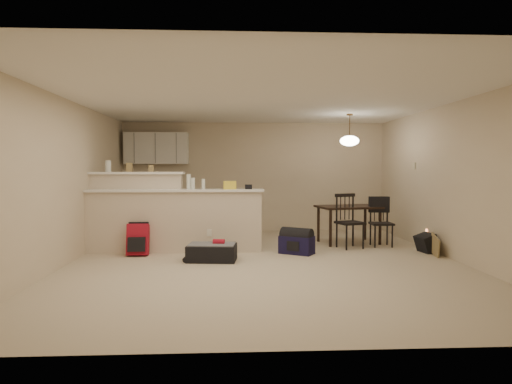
{
  "coord_description": "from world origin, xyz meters",
  "views": [
    {
      "loc": [
        -0.5,
        -7.04,
        1.46
      ],
      "look_at": [
        -0.1,
        0.7,
        1.05
      ],
      "focal_mm": 32.0,
      "sensor_mm": 36.0,
      "label": 1
    }
  ],
  "objects": [
    {
      "name": "cardboard_sheet",
      "position": [
        2.85,
        0.29,
        0.17
      ],
      "size": [
        0.08,
        0.44,
        0.33
      ],
      "primitive_type": "cube",
      "rotation": [
        0.0,
        0.0,
        1.43
      ],
      "color": "#947C4C",
      "rests_on": "ground"
    },
    {
      "name": "small_box",
      "position": [
        -1.94,
        1.12,
        1.45
      ],
      "size": [
        0.08,
        0.06,
        0.12
      ],
      "primitive_type": "cube",
      "color": "#947C4C",
      "rests_on": "breakfast_bar"
    },
    {
      "name": "pendant_lamp",
      "position": [
        1.75,
        1.65,
        1.99
      ],
      "size": [
        0.36,
        0.36,
        0.62
      ],
      "color": "brown",
      "rests_on": "room"
    },
    {
      "name": "cereal_box",
      "position": [
        -2.32,
        1.12,
        1.47
      ],
      "size": [
        0.1,
        0.07,
        0.16
      ],
      "primitive_type": "cube",
      "color": "#947C4C",
      "rests_on": "breakfast_bar"
    },
    {
      "name": "room",
      "position": [
        0.0,
        0.0,
        1.25
      ],
      "size": [
        7.0,
        7.02,
        2.5
      ],
      "color": "#C0AF93",
      "rests_on": "ground"
    },
    {
      "name": "upper_cabinets",
      "position": [
        -2.2,
        3.32,
        1.9
      ],
      "size": [
        1.4,
        0.34,
        0.7
      ],
      "primitive_type": "cube",
      "color": "white",
      "rests_on": "room"
    },
    {
      "name": "pouch",
      "position": [
        -0.22,
        0.9,
        1.13
      ],
      "size": [
        0.12,
        0.1,
        0.08
      ],
      "primitive_type": "cube",
      "color": "#947C4C",
      "rests_on": "breakfast_bar"
    },
    {
      "name": "bottle_a",
      "position": [
        -1.26,
        0.9,
        1.22
      ],
      "size": [
        0.07,
        0.07,
        0.26
      ],
      "primitive_type": "cylinder",
      "color": "silver",
      "rests_on": "breakfast_bar"
    },
    {
      "name": "bag_lump",
      "position": [
        -0.55,
        0.9,
        1.16
      ],
      "size": [
        0.22,
        0.18,
        0.14
      ],
      "primitive_type": "cube",
      "color": "#947C4C",
      "rests_on": "breakfast_bar"
    },
    {
      "name": "bottle_b",
      "position": [
        -1.0,
        0.9,
        1.18
      ],
      "size": [
        0.06,
        0.06,
        0.18
      ],
      "primitive_type": "cylinder",
      "color": "silver",
      "rests_on": "breakfast_bar"
    },
    {
      "name": "black_daypack",
      "position": [
        2.85,
        0.61,
        0.16
      ],
      "size": [
        0.3,
        0.38,
        0.31
      ],
      "primitive_type": "cube",
      "rotation": [
        0.0,
        0.0,
        1.71
      ],
      "color": "black",
      "rests_on": "ground"
    },
    {
      "name": "suitcase",
      "position": [
        -0.83,
        0.09,
        0.13
      ],
      "size": [
        0.8,
        0.56,
        0.25
      ],
      "primitive_type": "cube",
      "rotation": [
        0.0,
        0.0,
        -0.1
      ],
      "color": "black",
      "rests_on": "ground"
    },
    {
      "name": "dining_chair_near",
      "position": [
        1.63,
        1.1,
        0.49
      ],
      "size": [
        0.54,
        0.53,
        0.99
      ],
      "primitive_type": null,
      "rotation": [
        0.0,
        0.0,
        0.32
      ],
      "color": "black",
      "rests_on": "ground"
    },
    {
      "name": "navy_duffel",
      "position": [
        0.59,
        0.61,
        0.15
      ],
      "size": [
        0.63,
        0.55,
        0.3
      ],
      "primitive_type": "cube",
      "rotation": [
        0.0,
        0.0,
        -0.56
      ],
      "color": "black",
      "rests_on": "ground"
    },
    {
      "name": "breakfast_bar",
      "position": [
        -1.76,
        0.98,
        0.61
      ],
      "size": [
        3.08,
        0.58,
        1.39
      ],
      "color": "beige",
      "rests_on": "ground"
    },
    {
      "name": "dining_table",
      "position": [
        1.75,
        1.65,
        0.64
      ],
      "size": [
        1.28,
        0.97,
        0.73
      ],
      "rotation": [
        0.0,
        0.0,
        0.18
      ],
      "color": "black",
      "rests_on": "ground"
    },
    {
      "name": "kitchen_counter",
      "position": [
        -2.0,
        3.19,
        0.45
      ],
      "size": [
        1.8,
        0.6,
        0.9
      ],
      "primitive_type": "cube",
      "color": "white",
      "rests_on": "ground"
    },
    {
      "name": "dining_chair_far",
      "position": [
        2.27,
        1.27,
        0.45
      ],
      "size": [
        0.4,
        0.38,
        0.9
      ],
      "primitive_type": null,
      "rotation": [
        0.0,
        0.0,
        -0.02
      ],
      "color": "black",
      "rests_on": "ground"
    },
    {
      "name": "jar",
      "position": [
        -2.69,
        1.12,
        1.49
      ],
      "size": [
        0.1,
        0.1,
        0.2
      ],
      "primitive_type": "cylinder",
      "color": "silver",
      "rests_on": "breakfast_bar"
    },
    {
      "name": "red_backpack",
      "position": [
        -2.08,
        0.61,
        0.26
      ],
      "size": [
        0.35,
        0.23,
        0.52
      ],
      "primitive_type": "cube",
      "rotation": [
        0.0,
        0.0,
        0.03
      ],
      "color": "#A51224",
      "rests_on": "ground"
    },
    {
      "name": "extra_item_x",
      "position": [
        -1.19,
        0.9,
        1.19
      ],
      "size": [
        0.07,
        0.07,
        0.2
      ],
      "primitive_type": "cylinder",
      "color": "silver",
      "rests_on": "breakfast_bar"
    },
    {
      "name": "thermostat",
      "position": [
        2.98,
        1.55,
        1.5
      ],
      "size": [
        0.02,
        0.12,
        0.12
      ],
      "primitive_type": "cube",
      "color": "beige",
      "rests_on": "room"
    }
  ]
}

